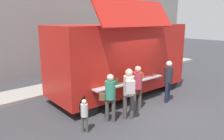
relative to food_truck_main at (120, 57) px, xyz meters
The scene contains 9 objects.
ground_plane 2.92m from the food_truck_main, 94.48° to the right, with size 60.00×60.00×0.00m, color #38383D.
curb_strip 5.04m from the food_truck_main, 146.78° to the left, with size 28.00×1.60×0.15m, color #9E998E.
food_truck_main is the anchor object (origin of this frame).
trash_bin 4.42m from the food_truck_main, 33.02° to the left, with size 0.60×0.60×1.01m, color #2C5B37.
customer_front_ordering 1.92m from the food_truck_main, 113.62° to the right, with size 0.53×0.37×1.65m.
customer_mid_with_backpack 2.60m from the food_truck_main, 127.58° to the right, with size 0.51×0.55×1.72m.
customer_rear_waiting 2.82m from the food_truck_main, 140.93° to the right, with size 0.42×0.49×1.60m.
customer_extra_browsing 2.21m from the food_truck_main, 68.19° to the right, with size 0.35×0.34×1.68m.
child_near_queue 3.74m from the food_truck_main, 150.91° to the right, with size 0.21×0.21×1.03m.
Camera 1 is at (-6.35, -4.28, 3.26)m, focal length 35.17 mm.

